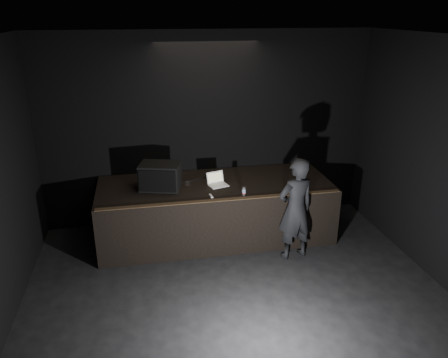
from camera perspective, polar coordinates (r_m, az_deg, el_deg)
ground at (r=5.76m, az=3.91°, el=-20.16°), size 7.00×7.00×0.00m
room_walls at (r=4.67m, az=4.52°, el=-1.23°), size 6.10×7.10×3.52m
stage_riser at (r=7.73m, az=-1.15°, el=-4.04°), size 4.00×1.50×1.00m
riser_lip at (r=6.88m, az=-0.16°, el=-2.71°), size 3.92×0.10×0.01m
stage_monitor at (r=7.32m, az=-8.33°, el=0.36°), size 0.75×0.63×0.43m
cable at (r=7.66m, az=-4.01°, el=-0.17°), size 0.88×0.41×0.02m
laptop at (r=7.46m, az=-0.92°, el=-0.36°), size 0.37×0.35×0.21m
beer_can at (r=7.03m, az=2.60°, el=-1.60°), size 0.06×0.06×0.15m
plastic_cup at (r=7.41m, az=-4.76°, el=-0.63°), size 0.08×0.08×0.09m
wii_remote at (r=7.00m, az=-1.72°, el=-2.23°), size 0.05×0.15×0.03m
person at (r=7.02m, az=9.32°, el=-3.90°), size 0.69×0.53×1.70m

